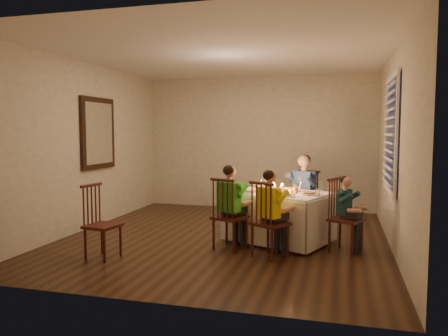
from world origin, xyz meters
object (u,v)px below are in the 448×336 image
(chair_extra, at_px, (103,258))
(adult, at_px, (302,232))
(chair_near_right, at_px, (270,257))
(child_green, at_px, (230,249))
(chair_near_left, at_px, (230,249))
(dining_table, at_px, (279,206))
(child_yellow, at_px, (270,257))
(chair_adult, at_px, (302,232))
(chair_end, at_px, (345,252))
(serving_bowl, at_px, (263,186))
(child_teal, at_px, (345,252))

(chair_extra, xyz_separation_m, adult, (2.21, 2.01, 0.00))
(chair_near_right, distance_m, child_green, 0.61)
(chair_near_left, relative_size, child_green, 0.86)
(dining_table, bearing_deg, child_yellow, -67.76)
(chair_adult, height_order, child_green, child_green)
(chair_end, distance_m, serving_bowl, 1.57)
(dining_table, xyz_separation_m, child_teal, (0.91, -0.32, -0.49))
(chair_near_right, distance_m, child_yellow, 0.00)
(chair_end, xyz_separation_m, child_green, (-1.46, -0.26, 0.00))
(child_green, bearing_deg, chair_near_left, -0.00)
(chair_adult, distance_m, child_yellow, 1.46)
(dining_table, height_order, chair_near_right, dining_table)
(chair_near_left, xyz_separation_m, chair_near_right, (0.56, -0.23, 0.00))
(chair_near_left, height_order, child_green, child_green)
(chair_extra, relative_size, serving_bowl, 4.31)
(adult, distance_m, child_green, 1.46)
(chair_near_right, bearing_deg, dining_table, -57.85)
(dining_table, xyz_separation_m, chair_adult, (0.28, 0.63, -0.49))
(chair_near_left, height_order, child_yellow, child_yellow)
(child_green, distance_m, child_yellow, 0.61)
(serving_bowl, bearing_deg, chair_near_left, -104.87)
(adult, relative_size, child_teal, 1.22)
(child_yellow, height_order, child_teal, child_yellow)
(dining_table, relative_size, child_green, 1.44)
(chair_adult, distance_m, chair_near_right, 1.46)
(chair_adult, relative_size, child_teal, 0.97)
(chair_near_left, relative_size, serving_bowl, 4.50)
(child_yellow, relative_size, child_teal, 1.10)
(chair_adult, bearing_deg, chair_near_left, -97.11)
(chair_near_left, distance_m, chair_extra, 1.60)
(child_yellow, bearing_deg, dining_table, -57.85)
(chair_near_right, distance_m, chair_end, 1.02)
(chair_adult, height_order, serving_bowl, serving_bowl)
(chair_near_left, xyz_separation_m, child_green, (0.00, 0.00, 0.00))
(chair_end, relative_size, child_teal, 0.97)
(chair_near_left, bearing_deg, child_yellow, 177.70)
(child_teal, bearing_deg, chair_near_right, 142.31)
(child_green, bearing_deg, child_teal, -150.09)
(dining_table, height_order, child_yellow, dining_table)
(chair_near_right, distance_m, child_teal, 1.02)
(child_yellow, bearing_deg, chair_adult, -69.36)
(chair_adult, relative_size, chair_near_right, 1.00)
(chair_end, height_order, adult, adult)
(child_yellow, height_order, serving_bowl, serving_bowl)
(child_green, bearing_deg, chair_end, -150.09)
(chair_end, xyz_separation_m, serving_bowl, (-1.20, 0.70, 0.72))
(chair_near_right, bearing_deg, chair_near_left, 9.08)
(chair_extra, bearing_deg, serving_bowl, -33.84)
(chair_near_right, height_order, serving_bowl, serving_bowl)
(chair_adult, distance_m, child_green, 1.46)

